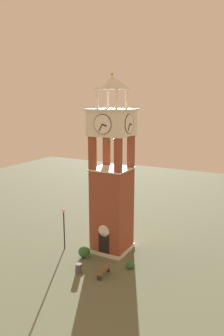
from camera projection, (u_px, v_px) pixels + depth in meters
ground at (112, 250)px, 30.74m from camera, size 80.00×80.00×0.00m
clock_tower at (112, 183)px, 29.37m from camera, size 3.77×3.77×16.63m
park_bench at (104, 271)px, 25.94m from camera, size 0.48×1.61×0.95m
lamp_post at (64, 221)px, 30.42m from camera, size 0.36×0.36×4.10m
trash_bin at (79, 268)px, 26.50m from camera, size 0.52×0.52×0.80m
shrub_near_entry at (84, 252)px, 29.17m from camera, size 1.08×1.08×1.06m
shrub_left_of_tower at (130, 265)px, 27.26m from camera, size 0.74×0.74×0.62m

